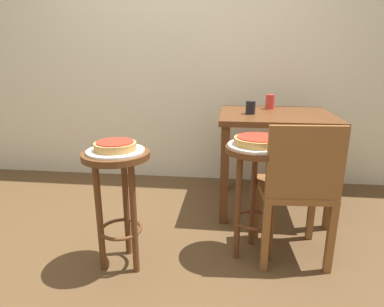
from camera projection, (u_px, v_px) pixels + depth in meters
The scene contains 12 objects.
ground_plane at pixel (141, 277), 1.83m from camera, with size 6.00×6.00×0.00m, color brown.
back_wall at pixel (182, 21), 2.97m from camera, with size 6.00×0.10×3.00m, color beige.
stool_foreground at pixel (118, 184), 1.80m from camera, with size 0.36×0.36×0.69m.
serving_plate_foreground at pixel (116, 151), 1.74m from camera, with size 0.31×0.31×0.01m, color silver.
pizza_foreground at pixel (115, 146), 1.74m from camera, with size 0.22×0.22×0.05m.
stool_middle at pixel (256, 177), 1.90m from camera, with size 0.36×0.36×0.69m.
serving_plate_middle at pixel (258, 145), 1.85m from camera, with size 0.34×0.34×0.01m, color silver.
pizza_middle at pixel (258, 141), 1.84m from camera, with size 0.27×0.27×0.05m.
dining_table at pixel (275, 130), 2.52m from camera, with size 0.84×0.75×0.77m.
cup_near_edge at pixel (251, 108), 2.44m from camera, with size 0.07×0.07×0.10m, color black.
cup_far_edge at pixel (270, 102), 2.67m from camera, with size 0.07×0.07×0.12m, color red.
wooden_chair at pixel (297, 188), 1.86m from camera, with size 0.43×0.43×0.85m.
Camera 1 is at (0.47, -1.51, 1.18)m, focal length 30.55 mm.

